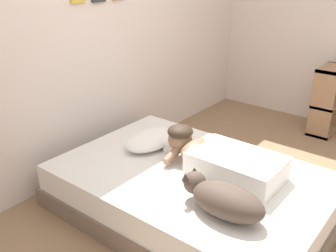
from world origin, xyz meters
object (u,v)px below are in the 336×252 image
(bed, at_px, (191,192))
(coffee_cup, at_px, (168,147))
(dog, at_px, (223,199))
(pillow, at_px, (151,140))
(person_lying, at_px, (220,158))
(cell_phone, at_px, (208,191))
(bookshelf, at_px, (327,100))

(bed, xyz_separation_m, coffee_cup, (0.15, 0.34, 0.22))
(bed, relative_size, dog, 3.50)
(bed, bearing_deg, pillow, 74.73)
(person_lying, bearing_deg, dog, -146.43)
(cell_phone, bearing_deg, bookshelf, -1.43)
(dog, bearing_deg, bookshelf, 3.30)
(dog, bearing_deg, coffee_cup, 59.93)
(bed, height_order, cell_phone, cell_phone)
(dog, height_order, cell_phone, dog)
(person_lying, height_order, dog, person_lying)
(bed, relative_size, person_lying, 2.19)
(cell_phone, bearing_deg, bed, 56.83)
(pillow, height_order, person_lying, person_lying)
(cell_phone, distance_m, bookshelf, 2.32)
(person_lying, bearing_deg, bookshelf, -4.04)
(cell_phone, bearing_deg, dog, -125.48)
(bookshelf, bearing_deg, cell_phone, 178.57)
(person_lying, xyz_separation_m, bookshelf, (2.03, -0.14, -0.09))
(bookshelf, bearing_deg, bed, 172.09)
(pillow, height_order, bookshelf, bookshelf)
(dog, xyz_separation_m, bookshelf, (2.47, 0.14, -0.08))
(coffee_cup, bearing_deg, dog, -120.07)
(bed, relative_size, coffee_cup, 16.08)
(dog, distance_m, coffee_cup, 0.91)
(coffee_cup, xyz_separation_m, bookshelf, (2.01, -0.64, -0.02))
(bed, height_order, person_lying, person_lying)
(person_lying, height_order, cell_phone, person_lying)
(pillow, bearing_deg, bookshelf, -21.97)
(dog, xyz_separation_m, coffee_cup, (0.45, 0.78, -0.07))
(cell_phone, bearing_deg, pillow, 68.45)
(pillow, relative_size, bookshelf, 0.69)
(coffee_cup, relative_size, bookshelf, 0.17)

